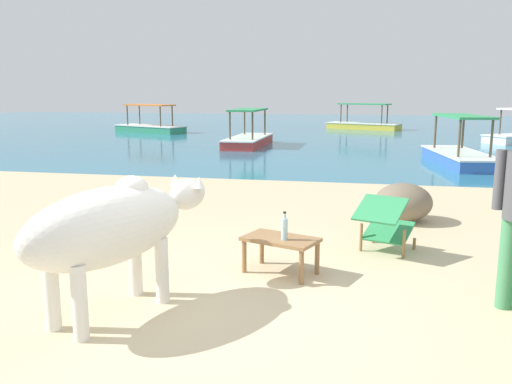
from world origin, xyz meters
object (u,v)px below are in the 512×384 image
Objects in this scene: bottle at (284,229)px; boat_blue at (460,154)px; cow at (113,226)px; deck_chair_near at (384,222)px; boat_yellow at (364,124)px; boat_red at (248,138)px; low_bench_table at (280,243)px; boat_green at (150,126)px.

bottle is 0.08× the size of boat_blue.
cow is 3.23m from deck_chair_near.
boat_blue is at bearing 123.82° from boat_yellow.
boat_red is (-4.34, 12.13, -0.13)m from deck_chair_near.
boat_red is at bearing -126.52° from boat_blue.
boat_yellow is at bearing 108.61° from low_bench_table.
boat_red is 0.97× the size of boat_blue.
boat_red reaches higher than cow.
bottle is at bearing -34.48° from low_bench_table.
boat_green reaches higher than cow.
boat_yellow is 10.57m from boat_green.
boat_yellow is 1.01× the size of boat_blue.
low_bench_table is 0.24× the size of boat_red.
boat_blue is (12.41, -8.68, 0.00)m from boat_green.
boat_yellow is (3.90, 9.20, 0.00)m from boat_red.
boat_green is (-7.91, 19.55, -0.52)m from cow.
boat_blue is at bearing 7.10° from deck_chair_near.
low_bench_table is 0.23× the size of boat_yellow.
cow is 2.40× the size of low_bench_table.
boat_blue is at bearing 71.52° from bottle.
bottle is (1.28, 1.22, -0.27)m from cow.
bottle is 0.08× the size of boat_yellow.
boat_red is 9.99m from boat_yellow.
bottle reaches higher than deck_chair_near.
cow is 0.54× the size of boat_yellow.
boat_green is (-9.78, -4.01, 0.00)m from boat_yellow.
boat_yellow and boat_blue have the same top height.
bottle is at bearing 139.57° from boat_green.
boat_green is at bearing 116.62° from bottle.
bottle reaches higher than low_bench_table.
bottle is 0.33× the size of deck_chair_near.
boat_yellow is at bearing -134.77° from boat_green.
low_bench_table is 0.20m from bottle.
bottle is 13.55m from boat_red.
boat_red and boat_green have the same top height.
low_bench_table is 1.43m from deck_chair_near.
cow is 21.09m from boat_green.
low_bench_table is at bearing -27.30° from boat_blue.
boat_yellow is at bearing 22.52° from deck_chair_near.
cow reaches higher than bottle.
deck_chair_near is (1.03, 1.01, -0.12)m from bottle.
boat_blue is at bearing 61.98° from boat_red.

